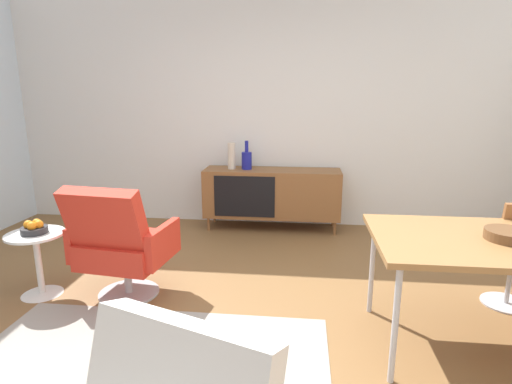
{
  "coord_description": "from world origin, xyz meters",
  "views": [
    {
      "loc": [
        0.41,
        -2.45,
        1.59
      ],
      "look_at": [
        0.08,
        0.5,
        0.88
      ],
      "focal_mm": 28.91,
      "sensor_mm": 36.0,
      "label": 1
    }
  ],
  "objects_px": {
    "sideboard": "(272,193)",
    "fruit_bowl": "(34,228)",
    "vase_sculptural_dark": "(232,156)",
    "dining_table": "(509,246)",
    "wooden_bowl_on_table": "(508,235)",
    "side_table_round": "(38,257)",
    "vase_cobalt": "(247,160)",
    "lounge_chair_red": "(120,242)"
  },
  "relations": [
    {
      "from": "sideboard",
      "to": "wooden_bowl_on_table",
      "type": "xyz_separation_m",
      "value": [
        1.57,
        -2.28,
        0.33
      ]
    },
    {
      "from": "sideboard",
      "to": "dining_table",
      "type": "distance_m",
      "value": 2.78
    },
    {
      "from": "sideboard",
      "to": "vase_cobalt",
      "type": "bearing_deg",
      "value": 179.64
    },
    {
      "from": "vase_sculptural_dark",
      "to": "fruit_bowl",
      "type": "bearing_deg",
      "value": -123.38
    },
    {
      "from": "wooden_bowl_on_table",
      "to": "fruit_bowl",
      "type": "bearing_deg",
      "value": 173.32
    },
    {
      "from": "wooden_bowl_on_table",
      "to": "fruit_bowl",
      "type": "distance_m",
      "value": 3.33
    },
    {
      "from": "vase_sculptural_dark",
      "to": "side_table_round",
      "type": "distance_m",
      "value": 2.33
    },
    {
      "from": "sideboard",
      "to": "dining_table",
      "type": "height_order",
      "value": "dining_table"
    },
    {
      "from": "vase_cobalt",
      "to": "vase_sculptural_dark",
      "type": "height_order",
      "value": "vase_cobalt"
    },
    {
      "from": "sideboard",
      "to": "vase_sculptural_dark",
      "type": "bearing_deg",
      "value": 179.77
    },
    {
      "from": "sideboard",
      "to": "fruit_bowl",
      "type": "relative_size",
      "value": 8.0
    },
    {
      "from": "vase_sculptural_dark",
      "to": "wooden_bowl_on_table",
      "type": "distance_m",
      "value": 3.07
    },
    {
      "from": "sideboard",
      "to": "lounge_chair_red",
      "type": "distance_m",
      "value": 2.14
    },
    {
      "from": "side_table_round",
      "to": "fruit_bowl",
      "type": "relative_size",
      "value": 2.6
    },
    {
      "from": "vase_cobalt",
      "to": "vase_sculptural_dark",
      "type": "relative_size",
      "value": 1.08
    },
    {
      "from": "vase_sculptural_dark",
      "to": "dining_table",
      "type": "distance_m",
      "value": 3.08
    },
    {
      "from": "wooden_bowl_on_table",
      "to": "side_table_round",
      "type": "distance_m",
      "value": 3.35
    },
    {
      "from": "vase_cobalt",
      "to": "lounge_chair_red",
      "type": "height_order",
      "value": "vase_cobalt"
    },
    {
      "from": "vase_sculptural_dark",
      "to": "dining_table",
      "type": "height_order",
      "value": "vase_sculptural_dark"
    },
    {
      "from": "dining_table",
      "to": "side_table_round",
      "type": "height_order",
      "value": "dining_table"
    },
    {
      "from": "dining_table",
      "to": "fruit_bowl",
      "type": "distance_m",
      "value": 3.35
    },
    {
      "from": "sideboard",
      "to": "side_table_round",
      "type": "bearing_deg",
      "value": -132.38
    },
    {
      "from": "sideboard",
      "to": "dining_table",
      "type": "xyz_separation_m",
      "value": [
        1.6,
        -2.27,
        0.26
      ]
    },
    {
      "from": "sideboard",
      "to": "fruit_bowl",
      "type": "height_order",
      "value": "sideboard"
    },
    {
      "from": "lounge_chair_red",
      "to": "wooden_bowl_on_table",
      "type": "bearing_deg",
      "value": -8.72
    },
    {
      "from": "dining_table",
      "to": "lounge_chair_red",
      "type": "bearing_deg",
      "value": 171.61
    },
    {
      "from": "vase_cobalt",
      "to": "lounge_chair_red",
      "type": "distance_m",
      "value": 2.05
    },
    {
      "from": "vase_cobalt",
      "to": "sideboard",
      "type": "bearing_deg",
      "value": -0.36
    },
    {
      "from": "sideboard",
      "to": "vase_sculptural_dark",
      "type": "distance_m",
      "value": 0.65
    },
    {
      "from": "vase_cobalt",
      "to": "wooden_bowl_on_table",
      "type": "height_order",
      "value": "vase_cobalt"
    },
    {
      "from": "fruit_bowl",
      "to": "side_table_round",
      "type": "bearing_deg",
      "value": 179.54
    },
    {
      "from": "wooden_bowl_on_table",
      "to": "dining_table",
      "type": "bearing_deg",
      "value": 28.2
    },
    {
      "from": "vase_cobalt",
      "to": "dining_table",
      "type": "bearing_deg",
      "value": -50.11
    },
    {
      "from": "dining_table",
      "to": "fruit_bowl",
      "type": "xyz_separation_m",
      "value": [
        -3.32,
        0.37,
        -0.13
      ]
    },
    {
      "from": "vase_cobalt",
      "to": "side_table_round",
      "type": "relative_size",
      "value": 0.64
    },
    {
      "from": "wooden_bowl_on_table",
      "to": "side_table_round",
      "type": "relative_size",
      "value": 0.5
    },
    {
      "from": "side_table_round",
      "to": "fruit_bowl",
      "type": "distance_m",
      "value": 0.24
    },
    {
      "from": "sideboard",
      "to": "lounge_chair_red",
      "type": "relative_size",
      "value": 1.69
    },
    {
      "from": "wooden_bowl_on_table",
      "to": "vase_sculptural_dark",
      "type": "bearing_deg",
      "value": 131.99
    },
    {
      "from": "sideboard",
      "to": "vase_sculptural_dark",
      "type": "relative_size",
      "value": 5.17
    },
    {
      "from": "dining_table",
      "to": "vase_sculptural_dark",
      "type": "bearing_deg",
      "value": 132.46
    },
    {
      "from": "sideboard",
      "to": "fruit_bowl",
      "type": "xyz_separation_m",
      "value": [
        -1.73,
        -1.89,
        0.12
      ]
    }
  ]
}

